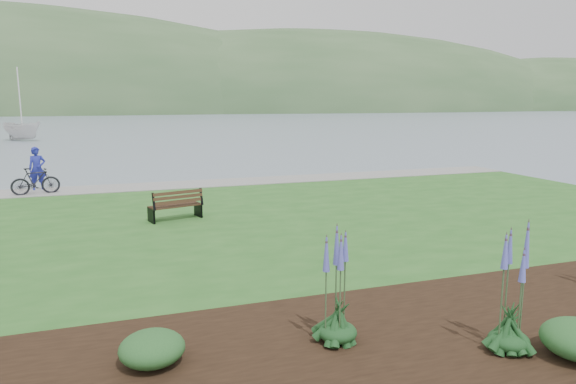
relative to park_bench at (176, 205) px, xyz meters
The scene contains 12 objects.
ground 1.42m from the park_bench, ahead, with size 600.00×600.00×0.00m, color slate.
lawn 2.33m from the park_bench, 60.79° to the right, with size 34.00×20.00×0.40m, color #265A1F.
shoreline_path 7.06m from the park_bench, 81.14° to the left, with size 34.00×2.20×0.03m, color gray.
garden_bed 10.57m from the park_bench, 67.25° to the right, with size 24.00×4.40×0.04m, color black.
far_hillside 171.36m from the park_bench, 82.93° to the left, with size 580.00×80.00×38.00m, color #365831, non-canonical shape.
park_bench is the anchor object (origin of this frame).
person 9.03m from the park_bench, 122.94° to the left, with size 0.79×0.55×2.19m, color navy.
bicycle_b 8.10m from the park_bench, 126.93° to the left, with size 1.84×0.53×1.11m, color black.
sailboat 45.23m from the park_bench, 103.56° to the left, with size 9.16×9.32×24.14m, color silver.
echium_0 11.21m from the park_bench, 70.69° to the right, with size 0.62×0.62×2.16m.
echium_4 9.57m from the park_bench, 81.85° to the right, with size 0.62×0.62×2.23m.
shrub_0 9.36m from the park_bench, 99.05° to the right, with size 0.95×0.95×0.47m, color #1E4C21.
Camera 1 is at (-2.94, -16.43, 4.20)m, focal length 32.00 mm.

